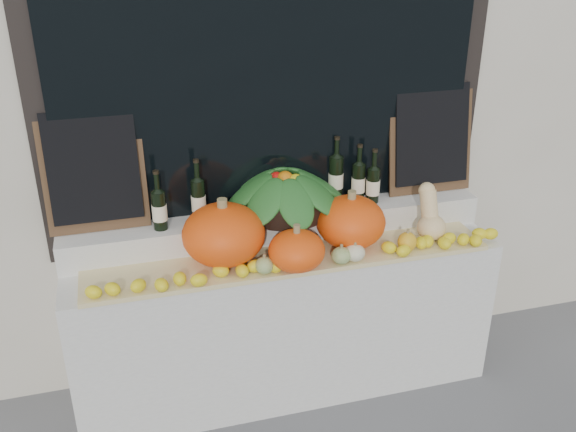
{
  "coord_description": "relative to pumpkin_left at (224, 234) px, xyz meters",
  "views": [
    {
      "loc": [
        -0.78,
        -1.37,
        2.52
      ],
      "look_at": [
        0.0,
        1.45,
        1.12
      ],
      "focal_mm": 40.0,
      "sensor_mm": 36.0,
      "label": 1
    }
  ],
  "objects": [
    {
      "name": "pumpkin_left",
      "position": [
        0.0,
        0.0,
        0.0
      ],
      "size": [
        0.54,
        0.54,
        0.31
      ],
      "primitive_type": "ellipsoid",
      "rotation": [
        0.0,
        0.0,
        0.35
      ],
      "color": "#FE510D",
      "rests_on": "straw_bedding"
    },
    {
      "name": "lemon_heap",
      "position": [
        0.33,
        -0.17,
        -0.12
      ],
      "size": [
        2.2,
        0.16,
        0.06
      ],
      "primitive_type": null,
      "color": "yellow",
      "rests_on": "straw_bedding"
    },
    {
      "name": "wine_bottle_near_left",
      "position": [
        -0.09,
        0.22,
        0.1
      ],
      "size": [
        0.08,
        0.08,
        0.35
      ],
      "color": "black",
      "rests_on": "rear_tier"
    },
    {
      "name": "butternut_squash",
      "position": [
        1.12,
        -0.04,
        -0.03
      ],
      "size": [
        0.16,
        0.21,
        0.3
      ],
      "color": "#EFC98C",
      "rests_on": "straw_bedding"
    },
    {
      "name": "produce_bowl",
      "position": [
        0.37,
        0.2,
        0.1
      ],
      "size": [
        0.71,
        0.71,
        0.25
      ],
      "color": "black",
      "rests_on": "rear_tier"
    },
    {
      "name": "pumpkin_center",
      "position": [
        0.33,
        -0.17,
        -0.05
      ],
      "size": [
        0.34,
        0.34,
        0.2
      ],
      "primitive_type": "ellipsoid",
      "rotation": [
        0.0,
        0.0,
        -0.24
      ],
      "color": "#FE510D",
      "rests_on": "straw_bedding"
    },
    {
      "name": "wine_bottle_far_right",
      "position": [
        0.88,
        0.21,
        0.09
      ],
      "size": [
        0.08,
        0.08,
        0.31
      ],
      "color": "black",
      "rests_on": "rear_tier"
    },
    {
      "name": "display_sill",
      "position": [
        0.33,
        0.07,
        -0.62
      ],
      "size": [
        2.3,
        0.55,
        0.88
      ],
      "primitive_type": "cube",
      "color": "silver",
      "rests_on": "ground"
    },
    {
      "name": "pumpkin_right",
      "position": [
        0.67,
        -0.0,
        -0.02
      ],
      "size": [
        0.41,
        0.41,
        0.27
      ],
      "primitive_type": "ellipsoid",
      "rotation": [
        0.0,
        0.0,
        -0.13
      ],
      "color": "#FE510D",
      "rests_on": "straw_bedding"
    },
    {
      "name": "straw_bedding",
      "position": [
        0.33,
        -0.06,
        -0.17
      ],
      "size": [
        2.1,
        0.32,
        0.02
      ],
      "primitive_type": "cube",
      "color": "tan",
      "rests_on": "display_sill"
    },
    {
      "name": "wine_bottle_tall",
      "position": [
        0.69,
        0.29,
        0.12
      ],
      "size": [
        0.08,
        0.08,
        0.37
      ],
      "color": "black",
      "rests_on": "rear_tier"
    },
    {
      "name": "rear_tier",
      "position": [
        0.33,
        0.22,
        -0.1
      ],
      "size": [
        2.3,
        0.25,
        0.16
      ],
      "primitive_type": "cube",
      "color": "silver",
      "rests_on": "display_sill"
    },
    {
      "name": "chalkboard_left",
      "position": [
        -0.59,
        0.28,
        0.3
      ],
      "size": [
        0.5,
        0.13,
        0.62
      ],
      "rotation": [
        -0.16,
        0.0,
        0.0
      ],
      "color": "#4C331E",
      "rests_on": "rear_tier"
    },
    {
      "name": "wine_bottle_far_left",
      "position": [
        -0.29,
        0.19,
        0.09
      ],
      "size": [
        0.08,
        0.08,
        0.32
      ],
      "color": "black",
      "rests_on": "rear_tier"
    },
    {
      "name": "chalkboard_right",
      "position": [
        1.25,
        0.28,
        0.3
      ],
      "size": [
        0.5,
        0.13,
        0.62
      ],
      "rotation": [
        -0.16,
        0.0,
        0.0
      ],
      "color": "#4C331E",
      "rests_on": "rear_tier"
    },
    {
      "name": "wine_bottle_near_right",
      "position": [
        0.81,
        0.24,
        0.1
      ],
      "size": [
        0.08,
        0.08,
        0.34
      ],
      "color": "black",
      "rests_on": "rear_tier"
    },
    {
      "name": "decorative_gourds",
      "position": [
        0.51,
        -0.16,
        -0.1
      ],
      "size": [
        0.87,
        0.14,
        0.15
      ],
      "color": "#356C20",
      "rests_on": "straw_bedding"
    }
  ]
}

